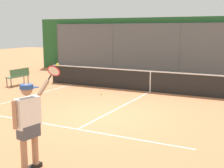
% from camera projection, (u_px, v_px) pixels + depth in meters
% --- Properties ---
extents(ground_plane, '(60.00, 60.00, 0.00)m').
position_uv_depth(ground_plane, '(104.00, 116.00, 10.02)').
color(ground_plane, '#C67A4C').
extents(court_line_markings, '(8.53, 10.92, 0.01)m').
position_uv_depth(court_line_markings, '(72.00, 132.00, 8.40)').
color(court_line_markings, white).
rests_on(court_line_markings, ground).
extents(fence_backdrop, '(20.57, 1.37, 3.52)m').
position_uv_depth(fence_backdrop, '(182.00, 47.00, 18.49)').
color(fence_backdrop, '#565B60').
rests_on(fence_backdrop, ground).
extents(tennis_net, '(10.96, 0.09, 1.07)m').
position_uv_depth(tennis_net, '(150.00, 81.00, 13.82)').
color(tennis_net, '#2D2D2D').
rests_on(tennis_net, ground).
extents(tennis_player, '(0.35, 1.46, 2.05)m').
position_uv_depth(tennis_player, '(29.00, 120.00, 5.96)').
color(tennis_player, black).
rests_on(tennis_player, ground).
extents(tennis_ball_by_sideline, '(0.07, 0.07, 0.07)m').
position_uv_depth(tennis_ball_by_sideline, '(101.00, 94.00, 13.27)').
color(tennis_ball_by_sideline, '#CCDB33').
rests_on(tennis_ball_by_sideline, ground).
extents(courtside_bench, '(0.40, 1.30, 0.84)m').
position_uv_depth(courtside_bench, '(18.00, 75.00, 15.51)').
color(courtside_bench, '#477A51').
rests_on(courtside_bench, ground).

